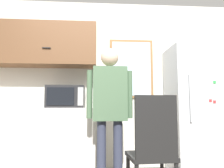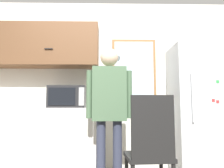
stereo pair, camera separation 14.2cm
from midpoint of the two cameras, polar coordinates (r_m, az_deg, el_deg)
The scene contains 8 objects.
back_wall at distance 3.58m, azimuth -2.76°, elevation 0.38°, with size 6.00×0.06×2.70m.
counter at distance 3.47m, azimuth -21.82°, elevation -13.57°, with size 2.22×0.60×0.94m.
upper_cabinets at distance 3.68m, azimuth -20.27°, elevation 9.36°, with size 2.22×0.39×0.66m.
microwave at distance 3.24m, azimuth -10.19°, elevation -3.39°, with size 0.52×0.43×0.31m.
person at distance 2.65m, azimuth 0.81°, elevation -4.56°, with size 0.56×0.23×1.67m.
refrigerator at distance 3.48m, azimuth 22.37°, elevation -5.96°, with size 0.70×0.69×1.85m.
chair at distance 2.23m, azimuth 11.83°, elevation -15.69°, with size 0.47×0.47×1.06m.
window at distance 3.61m, azimuth 6.86°, elevation 4.04°, with size 0.71×0.05×0.97m.
Camera 2 is at (0.17, -1.82, 0.94)m, focal length 35.00 mm.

